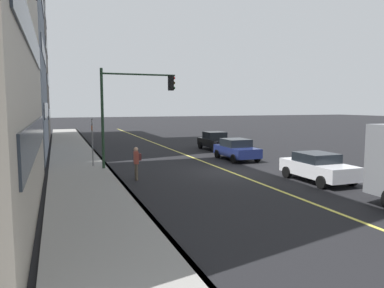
# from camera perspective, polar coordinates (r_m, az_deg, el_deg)

# --- Properties ---
(ground) EXTENTS (200.00, 200.00, 0.00)m
(ground) POSITION_cam_1_polar(r_m,az_deg,el_deg) (20.98, 5.76, -4.28)
(ground) COLOR black
(sidewalk_slab) EXTENTS (80.00, 3.38, 0.15)m
(sidewalk_slab) POSITION_cam_1_polar(r_m,az_deg,el_deg) (18.90, -16.55, -5.43)
(sidewalk_slab) COLOR gray
(sidewalk_slab) RESTS_ON ground
(curb_edge) EXTENTS (80.00, 0.16, 0.15)m
(curb_edge) POSITION_cam_1_polar(r_m,az_deg,el_deg) (19.07, -11.70, -5.20)
(curb_edge) COLOR slate
(curb_edge) RESTS_ON ground
(lane_stripe_center) EXTENTS (80.00, 0.16, 0.01)m
(lane_stripe_center) POSITION_cam_1_polar(r_m,az_deg,el_deg) (20.98, 5.76, -4.27)
(lane_stripe_center) COLOR #D8CC4C
(lane_stripe_center) RESTS_ON ground
(building_glass_right) EXTENTS (11.94, 8.22, 19.89)m
(building_glass_right) POSITION_cam_1_polar(r_m,az_deg,el_deg) (44.55, -27.22, 13.40)
(building_glass_right) COLOR #56514C
(building_glass_right) RESTS_ON ground
(car_navy) EXTENTS (3.91, 1.95, 1.45)m
(car_navy) POSITION_cam_1_polar(r_m,az_deg,el_deg) (25.35, 6.98, -0.81)
(car_navy) COLOR navy
(car_navy) RESTS_ON ground
(car_white) EXTENTS (4.02, 1.95, 1.42)m
(car_white) POSITION_cam_1_polar(r_m,az_deg,el_deg) (19.03, 19.08, -3.42)
(car_white) COLOR silver
(car_white) RESTS_ON ground
(car_black) EXTENTS (4.20, 1.90, 1.53)m
(car_black) POSITION_cam_1_polar(r_m,az_deg,el_deg) (30.81, 3.70, 0.46)
(car_black) COLOR black
(car_black) RESTS_ON ground
(pedestrian_with_backpack) EXTENTS (0.41, 0.38, 1.68)m
(pedestrian_with_backpack) POSITION_cam_1_polar(r_m,az_deg,el_deg) (18.56, -8.68, -2.62)
(pedestrian_with_backpack) COLOR brown
(pedestrian_with_backpack) RESTS_ON ground
(traffic_light_mast) EXTENTS (0.28, 4.44, 5.85)m
(traffic_light_mast) POSITION_cam_1_polar(r_m,az_deg,el_deg) (21.62, -9.49, 6.71)
(traffic_light_mast) COLOR #1E3823
(traffic_light_mast) RESTS_ON ground
(street_sign_post) EXTENTS (0.60, 0.08, 2.98)m
(street_sign_post) POSITION_cam_1_polar(r_m,az_deg,el_deg) (22.41, -15.35, 0.71)
(street_sign_post) COLOR slate
(street_sign_post) RESTS_ON ground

